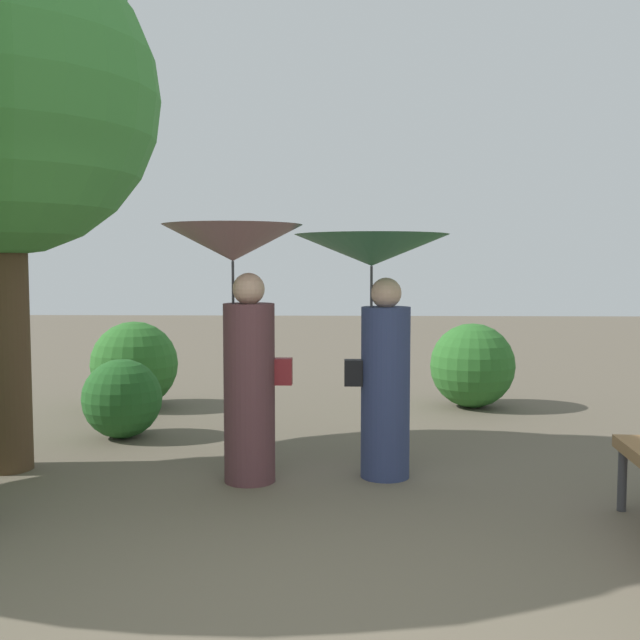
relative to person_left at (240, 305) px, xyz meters
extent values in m
plane|color=brown|center=(0.58, -2.02, -1.34)|extent=(40.00, 40.00, 0.00)
cylinder|color=#563338|center=(0.06, 0.01, -0.67)|extent=(0.39, 0.39, 1.35)
sphere|color=tan|center=(0.06, 0.01, 0.12)|extent=(0.24, 0.24, 0.24)
cylinder|color=#333338|center=(-0.05, -0.01, -0.07)|extent=(0.02, 0.02, 0.78)
cone|color=gray|center=(-0.05, -0.01, 0.46)|extent=(1.04, 1.04, 0.27)
cube|color=maroon|center=(0.32, 0.04, -0.51)|extent=(0.14, 0.10, 0.20)
cylinder|color=navy|center=(1.10, 0.16, -0.68)|extent=(0.38, 0.38, 1.32)
sphere|color=tan|center=(1.10, 0.16, 0.08)|extent=(0.24, 0.24, 0.24)
cylinder|color=#333338|center=(0.98, 0.15, -0.09)|extent=(0.02, 0.02, 0.77)
cone|color=#33724C|center=(0.98, 0.15, 0.41)|extent=(1.17, 1.17, 0.24)
cube|color=black|center=(0.85, 0.13, -0.53)|extent=(0.14, 0.10, 0.20)
cylinder|color=#38383D|center=(2.64, -0.59, -1.12)|extent=(0.06, 0.06, 0.44)
cylinder|color=#4C3823|center=(-1.92, 0.26, 0.63)|extent=(0.39, 0.39, 3.94)
sphere|color=#2D6B28|center=(-1.63, 2.88, -0.85)|extent=(0.99, 0.99, 0.99)
sphere|color=#235B23|center=(-1.33, 1.38, -0.97)|extent=(0.75, 0.75, 0.75)
sphere|color=#2D6B28|center=(2.24, 3.01, -0.86)|extent=(0.97, 0.97, 0.97)
camera|label=1|loc=(0.79, -5.54, 0.31)|focal=41.94mm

